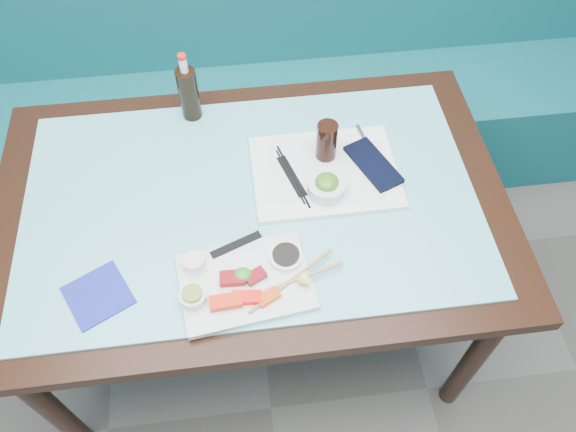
{
  "coord_description": "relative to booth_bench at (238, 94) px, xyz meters",
  "views": [
    {
      "loc": [
        -0.01,
        0.53,
        1.97
      ],
      "look_at": [
        0.09,
        1.35,
        0.8
      ],
      "focal_mm": 35.0,
      "sensor_mm": 36.0,
      "label": 1
    }
  ],
  "objects": [
    {
      "name": "salmon_mid",
      "position": [
        -0.03,
        -1.15,
        0.41
      ],
      "size": [
        0.07,
        0.04,
        0.02
      ],
      "primitive_type": "cube",
      "rotation": [
        0.0,
        0.0,
        -0.09
      ],
      "color": "#FF150A",
      "rests_on": "sashimi_plate"
    },
    {
      "name": "chopstick_sleeve",
      "position": [
        -0.05,
        -0.99,
        0.4
      ],
      "size": [
        0.14,
        0.07,
        0.0
      ],
      "primitive_type": "cube",
      "rotation": [
        0.0,
        0.0,
        0.38
      ],
      "color": "black",
      "rests_on": "sashimi_plate"
    },
    {
      "name": "serving_tray",
      "position": [
        0.21,
        -0.78,
        0.39
      ],
      "size": [
        0.4,
        0.3,
        0.02
      ],
      "primitive_type": "cube",
      "rotation": [
        0.0,
        0.0,
        0.0
      ],
      "color": "white",
      "rests_on": "glass_top"
    },
    {
      "name": "wasabi_fill",
      "position": [
        -0.16,
        -1.13,
        0.43
      ],
      "size": [
        0.06,
        0.06,
        0.01
      ],
      "primitive_type": "cylinder",
      "rotation": [
        0.0,
        0.0,
        0.33
      ],
      "color": "olive",
      "rests_on": "ramekin_wasabi"
    },
    {
      "name": "fork",
      "position": [
        0.34,
        -0.67,
        0.4
      ],
      "size": [
        0.03,
        0.1,
        0.01
      ],
      "primitive_type": "cylinder",
      "rotation": [
        1.57,
        0.0,
        0.16
      ],
      "color": "silver",
      "rests_on": "serving_tray"
    },
    {
      "name": "tuna_right",
      "position": [
        -0.01,
        -1.09,
        0.41
      ],
      "size": [
        0.06,
        0.05,
        0.02
      ],
      "primitive_type": "cube",
      "rotation": [
        0.0,
        0.0,
        0.47
      ],
      "color": "maroon",
      "rests_on": "sashimi_plate"
    },
    {
      "name": "cola_glass",
      "position": [
        0.22,
        -0.72,
        0.46
      ],
      "size": [
        0.08,
        0.08,
        0.12
      ],
      "primitive_type": "cylinder",
      "rotation": [
        0.0,
        0.0,
        0.42
      ],
      "color": "black",
      "rests_on": "serving_tray"
    },
    {
      "name": "cola_bottle_cap",
      "position": [
        -0.15,
        -0.5,
        0.6
      ],
      "size": [
        0.03,
        0.03,
        0.01
      ],
      "primitive_type": "cylinder",
      "rotation": [
        0.0,
        0.0,
        0.25
      ],
      "color": "red",
      "rests_on": "cola_bottle_neck"
    },
    {
      "name": "lemon_wedge",
      "position": [
        0.11,
        -1.13,
        0.42
      ],
      "size": [
        0.05,
        0.05,
        0.04
      ],
      "primitive_type": "cone",
      "rotation": [
        1.57,
        0.0,
        0.66
      ],
      "color": "#FFFA78",
      "rests_on": "sashimi_plate"
    },
    {
      "name": "salmon_left",
      "position": [
        -0.08,
        -1.15,
        0.41
      ],
      "size": [
        0.08,
        0.04,
        0.02
      ],
      "primitive_type": "cube",
      "rotation": [
        0.0,
        0.0,
        0.06
      ],
      "color": "red",
      "rests_on": "sashimi_plate"
    },
    {
      "name": "wooden_chopstick_b",
      "position": [
        0.09,
        -1.11,
        0.4
      ],
      "size": [
        0.24,
        0.08,
        0.01
      ],
      "primitive_type": "cylinder",
      "rotation": [
        1.57,
        0.0,
        -1.3
      ],
      "color": "tan",
      "rests_on": "sashimi_plate"
    },
    {
      "name": "seaweed_bowl",
      "position": [
        0.2,
        -0.85,
        0.42
      ],
      "size": [
        0.12,
        0.12,
        0.04
      ],
      "primitive_type": "cylinder",
      "rotation": [
        0.0,
        0.0,
        -0.24
      ],
      "color": "silver",
      "rests_on": "serving_tray"
    },
    {
      "name": "ramekin_wasabi",
      "position": [
        -0.16,
        -1.13,
        0.41
      ],
      "size": [
        0.08,
        0.08,
        0.03
      ],
      "primitive_type": "cylinder",
      "rotation": [
        0.0,
        0.0,
        0.38
      ],
      "color": "white",
      "rests_on": "sashimi_plate"
    },
    {
      "name": "seaweed_garnish",
      "position": [
        -0.04,
        -1.09,
        0.41
      ],
      "size": [
        0.05,
        0.05,
        0.02
      ],
      "primitive_type": "ellipsoid",
      "rotation": [
        0.0,
        0.0,
        -0.11
      ],
      "color": "#2F8D20",
      "rests_on": "sashimi_plate"
    },
    {
      "name": "dining_table",
      "position": [
        0.0,
        -0.84,
        0.29
      ],
      "size": [
        1.4,
        0.9,
        0.75
      ],
      "color": "black",
      "rests_on": "ground"
    },
    {
      "name": "navy_pouch",
      "position": [
        0.35,
        -0.78,
        0.41
      ],
      "size": [
        0.15,
        0.2,
        0.01
      ],
      "primitive_type": "cube",
      "rotation": [
        0.0,
        0.0,
        0.4
      ],
      "color": "black",
      "rests_on": "serving_tray"
    },
    {
      "name": "soy_fill",
      "position": [
        0.07,
        -1.05,
        0.42
      ],
      "size": [
        0.08,
        0.08,
        0.01
      ],
      "primitive_type": "cylinder",
      "rotation": [
        0.0,
        0.0,
        0.22
      ],
      "color": "black",
      "rests_on": "soy_dish"
    },
    {
      "name": "tray_sleeve",
      "position": [
        0.12,
        -0.79,
        0.4
      ],
      "size": [
        0.07,
        0.16,
        0.0
      ],
      "primitive_type": "cube",
      "rotation": [
        0.0,
        0.0,
        0.29
      ],
      "color": "black",
      "rests_on": "serving_tray"
    },
    {
      "name": "ginger_fill",
      "position": [
        -0.15,
        -1.04,
        0.43
      ],
      "size": [
        0.06,
        0.06,
        0.01
      ],
      "primitive_type": "cylinder",
      "rotation": [
        0.0,
        0.0,
        -0.13
      ],
      "color": "#FADFCD",
      "rests_on": "ramekin_ginger"
    },
    {
      "name": "cola_bottle_body",
      "position": [
        -0.15,
        -0.5,
        0.47
      ],
      "size": [
        0.07,
        0.07,
        0.17
      ],
      "primitive_type": "cylinder",
      "rotation": [
        0.0,
        0.0,
        -0.28
      ],
      "color": "black",
      "rests_on": "glass_top"
    },
    {
      "name": "cola_bottle_neck",
      "position": [
        -0.15,
        -0.5,
        0.57
      ],
      "size": [
        0.03,
        0.03,
        0.05
      ],
      "primitive_type": "cylinder",
      "rotation": [
        0.0,
        0.0,
        -0.2
      ],
      "color": "white",
      "rests_on": "cola_bottle_body"
    },
    {
      "name": "black_chopstick_b",
      "position": [
        0.12,
        -0.79,
        0.4
      ],
      "size": [
        0.07,
        0.23,
        0.01
      ],
      "primitive_type": "cylinder",
      "rotation": [
        1.57,
        0.0,
        0.26
      ],
      "color": "black",
      "rests_on": "serving_tray"
    },
    {
      "name": "glass_top",
      "position": [
        0.0,
        -0.84,
        0.38
      ],
      "size": [
        1.22,
        0.76,
        0.01
      ],
      "primitive_type": "cube",
      "color": "#66C0CD",
      "rests_on": "dining_table"
    },
    {
      "name": "sashimi_plate",
      "position": [
        -0.03,
        -1.1,
        0.39
      ],
      "size": [
        0.34,
        0.26,
        0.02
      ],
      "primitive_type": "cube",
      "rotation": [
        0.0,
        0.0,
        0.13
      ],
      "color": "silver",
      "rests_on": "glass_top"
    },
    {
      "name": "booth_bench",
      "position": [
        0.0,
        0.0,
        0.0
      ],
      "size": [
        3.0,
        0.56,
        1.17
      ],
      "color": "#0E585E",
      "rests_on": "ground"
    },
    {
      "name": "tuna_left",
      "position": [
        -0.06,
        -1.09,
        0.41
      ],
      "size": [
        0.06,
        0.04,
        0.02
      ],
      "primitive_type": "cube",
      "rotation": [
        0.0,
        0.0,
        -0.05
      ],
      "color": "maroon",
      "rests_on": "sashimi_plate"
    },
    {
      "name": "paper_placemat",
      "position": [
        0.21,
        -0.78,
        0.4
      ],
      "size": [
        0.36,
        0.28,
        0.0
      ],
      "primitive_type": "cube",
      "rotation": [
        0.0,
        0.0,
        -0.18
      ],
      "color": "silver",
      "rests_on": "serving_tray"
    },
    {
      "name": "salmon_right",
      "position": [
        0.02,
        -1.15,
        0.41
      ],
      "size": [
        0.06,
        0.05,
        0.01
      ],
      "primitive_type": "cube",
      "rotation": [
        0.0,
        0.0,
        0.48
      ],
      "color": "#E54209",
      "rests_on": "sashimi_plate"
    },
    {
      "name": "ramekin_ginger",
      "position": [
        -0.15,
        -1.04,
        0.41
      ],
      "size": [
        0.07,
        0.07,
        0.02
      ],
      "primitive_type": "cylinder",
      "rotation": [
        0.0,
        0.0,
        0.21
      ],
      "color": "white",
      "rests_on": "sashimi_plate"
    },
    {
      "name": "black_chopstick_a",
      "position": [
        0.11,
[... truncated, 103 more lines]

